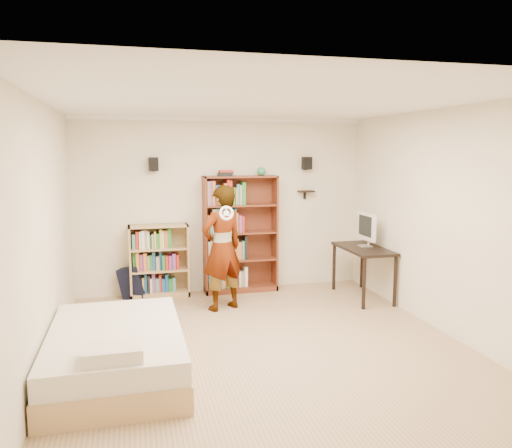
{
  "coord_description": "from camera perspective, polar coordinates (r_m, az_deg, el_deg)",
  "views": [
    {
      "loc": [
        -1.41,
        -5.15,
        2.19
      ],
      "look_at": [
        0.06,
        0.6,
        1.32
      ],
      "focal_mm": 35.0,
      "sensor_mm": 36.0,
      "label": 1
    }
  ],
  "objects": [
    {
      "name": "room_shell",
      "position": [
        5.35,
        1.01,
        3.75
      ],
      "size": [
        4.52,
        5.02,
        2.71
      ],
      "color": "white",
      "rests_on": "ground"
    },
    {
      "name": "person",
      "position": [
        6.88,
        -3.88,
        -2.76
      ],
      "size": [
        0.75,
        0.63,
        1.73
      ],
      "primitive_type": "imported",
      "rotation": [
        0.0,
        0.0,
        3.55
      ],
      "color": "black",
      "rests_on": "ground"
    },
    {
      "name": "tall_bookshelf",
      "position": [
        7.77,
        -1.78,
        -1.18
      ],
      "size": [
        1.15,
        0.33,
        1.81
      ],
      "primitive_type": null,
      "color": "maroon",
      "rests_on": "ground"
    },
    {
      "name": "speaker_left",
      "position": [
        7.56,
        -11.64,
        6.72
      ],
      "size": [
        0.14,
        0.12,
        0.2
      ],
      "primitive_type": "cube",
      "color": "black",
      "rests_on": "room_shell"
    },
    {
      "name": "navy_bag",
      "position": [
        7.73,
        -13.99,
        -6.47
      ],
      "size": [
        0.43,
        0.36,
        0.5
      ],
      "primitive_type": null,
      "rotation": [
        0.0,
        0.0,
        -0.4
      ],
      "color": "black",
      "rests_on": "ground"
    },
    {
      "name": "wall_shelf",
      "position": [
        8.07,
        5.76,
        3.74
      ],
      "size": [
        0.25,
        0.16,
        0.02
      ],
      "primitive_type": "cube",
      "color": "black",
      "rests_on": "room_shell"
    },
    {
      "name": "wii_wheel",
      "position": [
        6.49,
        -3.41,
        1.24
      ],
      "size": [
        0.19,
        0.07,
        0.19
      ],
      "primitive_type": "torus",
      "rotation": [
        1.36,
        0.0,
        0.0
      ],
      "color": "white",
      "rests_on": "person"
    },
    {
      "name": "ground",
      "position": [
        5.77,
        0.97,
        -13.98
      ],
      "size": [
        4.5,
        5.0,
        0.01
      ],
      "primitive_type": "cube",
      "color": "tan",
      "rests_on": "ground"
    },
    {
      "name": "computer_desk",
      "position": [
        7.69,
        12.11,
        -5.44
      ],
      "size": [
        0.56,
        1.13,
        0.77
      ],
      "primitive_type": null,
      "color": "black",
      "rests_on": "ground"
    },
    {
      "name": "daybed",
      "position": [
        5.23,
        -15.71,
        -13.27
      ],
      "size": [
        1.28,
        1.97,
        0.58
      ],
      "primitive_type": null,
      "color": "silver",
      "rests_on": "ground"
    },
    {
      "name": "low_bookshelf",
      "position": [
        7.67,
        -11.0,
        -4.18
      ],
      "size": [
        0.88,
        0.33,
        1.1
      ],
      "primitive_type": null,
      "color": "tan",
      "rests_on": "ground"
    },
    {
      "name": "crown_molding",
      "position": [
        5.36,
        1.04,
        13.48
      ],
      "size": [
        4.5,
        5.0,
        0.06
      ],
      "color": "white",
      "rests_on": "room_shell"
    },
    {
      "name": "speaker_right",
      "position": [
        8.04,
        5.83,
        6.93
      ],
      "size": [
        0.14,
        0.12,
        0.2
      ],
      "primitive_type": "cube",
      "color": "black",
      "rests_on": "room_shell"
    },
    {
      "name": "imac",
      "position": [
        7.64,
        12.39,
        -0.65
      ],
      "size": [
        0.16,
        0.51,
        0.51
      ],
      "primitive_type": null,
      "rotation": [
        0.0,
        0.0,
        0.13
      ],
      "color": "white",
      "rests_on": "computer_desk"
    }
  ]
}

